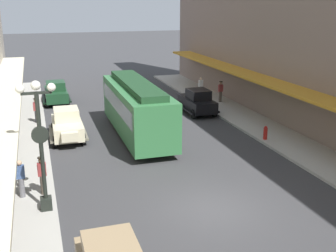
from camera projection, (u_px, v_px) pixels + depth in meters
ground_plane at (213, 209)px, 16.97m from camera, size 200.00×200.00×0.00m
sidewalk_left at (17, 238)px, 14.76m from camera, size 3.00×60.00×0.15m
parked_car_1 at (67, 124)px, 25.33m from camera, size 2.20×4.28×1.84m
parked_car_2 at (197, 101)px, 31.11m from camera, size 2.17×4.27×1.84m
parked_car_3 at (56, 92)px, 34.14m from camera, size 2.14×4.26×1.84m
streetcar at (137, 107)px, 25.46m from camera, size 2.59×9.62×3.46m
lamp_post_with_clock at (41, 141)px, 15.87m from camera, size 1.42×0.44×5.16m
fire_hydrant at (265, 133)px, 24.92m from camera, size 0.24×0.24×0.82m
pedestrian_0 at (2, 164)px, 18.92m from camera, size 0.36×0.28×1.67m
pedestrian_1 at (201, 87)px, 35.99m from camera, size 0.36×0.24×1.64m
pedestrian_2 at (21, 178)px, 17.48m from camera, size 0.36×0.24×1.64m
pedestrian_3 at (36, 110)px, 28.19m from camera, size 0.36×0.28×1.67m
pedestrian_4 at (220, 91)px, 34.05m from camera, size 0.36×0.28×1.67m
pedestrian_5 at (42, 175)px, 17.74m from camera, size 0.36×0.28×1.67m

